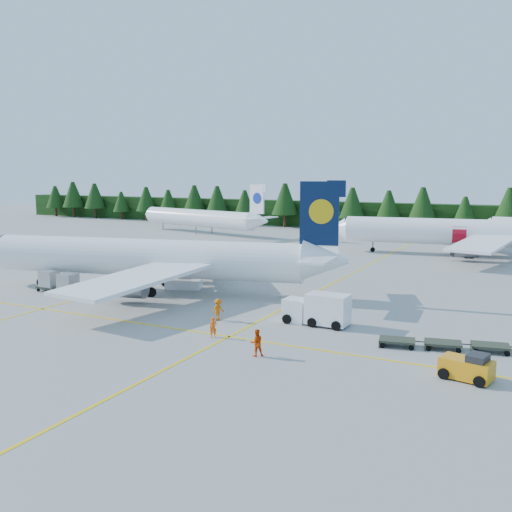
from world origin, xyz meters
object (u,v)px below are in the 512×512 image
at_px(airliner_navy, 139,258).
at_px(baggage_tug, 468,367).
at_px(airliner_red, 455,232).
at_px(airstairs, 184,281).
at_px(service_truck, 316,309).

distance_m(airliner_navy, baggage_tug, 37.03).
relative_size(airliner_red, baggage_tug, 12.17).
height_order(airliner_red, airstairs, airliner_red).
height_order(airstairs, baggage_tug, airstairs).
distance_m(airliner_navy, service_truck, 22.45).
relative_size(airliner_red, airstairs, 7.05).
distance_m(airstairs, service_truck, 19.93).
distance_m(airliner_navy, airstairs, 5.55).
bearing_deg(service_truck, airliner_red, 86.28).
bearing_deg(baggage_tug, service_truck, 161.40).
xyz_separation_m(airliner_navy, baggage_tug, (34.83, -12.27, -2.74)).
xyz_separation_m(airstairs, baggage_tug, (31.32, -15.54, 0.06)).
relative_size(airliner_red, service_truck, 7.20).
xyz_separation_m(airliner_red, service_truck, (-4.32, -47.38, -2.21)).
bearing_deg(airliner_navy, baggage_tug, -32.13).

